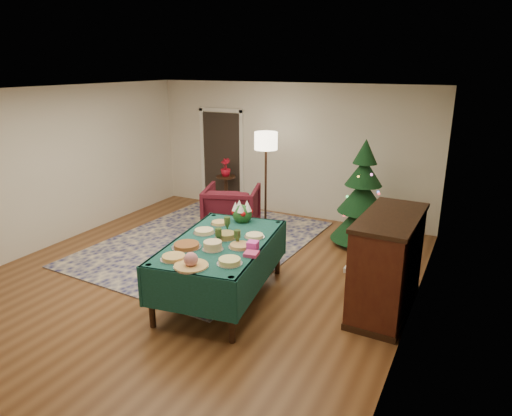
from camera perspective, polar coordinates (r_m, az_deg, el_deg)
The scene contains 26 objects.
room_shell at distance 6.40m, azimuth -8.17°, elevation 2.06°, with size 7.00×7.00×7.00m.
doorway at distance 10.15m, azimuth -4.29°, elevation 6.48°, with size 1.08×0.04×2.16m.
rug at distance 8.17m, azimuth -6.42°, elevation -4.32°, with size 3.20×4.20×0.02m, color #15174E.
buffet_table at distance 6.09m, azimuth -4.38°, elevation -5.55°, with size 1.54×2.27×0.82m.
platter_0 at distance 5.54m, azimuth -10.25°, elevation -6.11°, with size 0.32×0.32×0.05m.
platter_1 at distance 5.29m, azimuth -8.13°, elevation -6.65°, with size 0.41×0.41×0.18m.
platter_2 at distance 5.34m, azimuth -3.32°, elevation -6.69°, with size 0.30×0.30×0.07m.
platter_3 at distance 5.85m, azimuth -8.68°, elevation -4.68°, with size 0.38×0.38×0.06m.
platter_4 at distance 5.73m, azimuth -5.43°, elevation -4.73°, with size 0.27×0.27×0.11m.
platter_5 at distance 5.79m, azimuth -1.97°, elevation -4.76°, with size 0.31×0.31×0.05m.
platter_6 at distance 6.30m, azimuth -6.50°, elevation -2.94°, with size 0.30×0.30×0.06m.
platter_7 at distance 6.09m, azimuth -3.79°, elevation -3.49°, with size 0.30×0.30×0.08m.
platter_8 at distance 6.12m, azimuth -0.19°, elevation -3.52°, with size 0.28×0.28×0.05m.
platter_9 at distance 6.63m, azimuth -4.59°, elevation -1.88°, with size 0.26×0.26×0.05m.
goblet_0 at distance 6.37m, azimuth -3.62°, elevation -1.90°, with size 0.09×0.09×0.19m.
goblet_1 at distance 5.87m, azimuth -2.35°, elevation -3.61°, with size 0.09×0.09×0.19m.
goblet_2 at distance 5.95m, azimuth -4.72°, elevation -3.37°, with size 0.09×0.09×0.19m.
napkin_stack at distance 5.56m, azimuth -0.59°, elevation -5.76°, with size 0.16×0.16×0.04m, color #D03973.
gift_box at distance 5.71m, azimuth -0.42°, elevation -4.72°, with size 0.13×0.13×0.11m, color #F143BF.
centerpiece at distance 6.69m, azimuth -1.73°, elevation -0.53°, with size 0.30×0.30×0.34m.
armchair at distance 8.51m, azimuth -3.04°, elevation 0.12°, with size 0.96×0.90×0.99m, color #4A0F1A.
floor_lamp at distance 8.75m, azimuth 1.25°, elevation 7.69°, with size 0.44×0.44×1.82m.
side_table at distance 9.90m, azimuth -3.76°, elevation 1.84°, with size 0.42×0.42×0.75m.
potted_plant at distance 9.78m, azimuth -3.82°, elevation 4.61°, with size 0.21×0.38×0.21m, color #A00B1C.
christmas_tree at distance 8.05m, azimuth 13.13°, elevation 1.20°, with size 1.34×1.34×1.86m.
piano at distance 6.01m, azimuth 16.03°, elevation -6.83°, with size 0.74×1.51×1.29m.
Camera 1 is at (3.58, -5.03, 3.04)m, focal length 32.00 mm.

